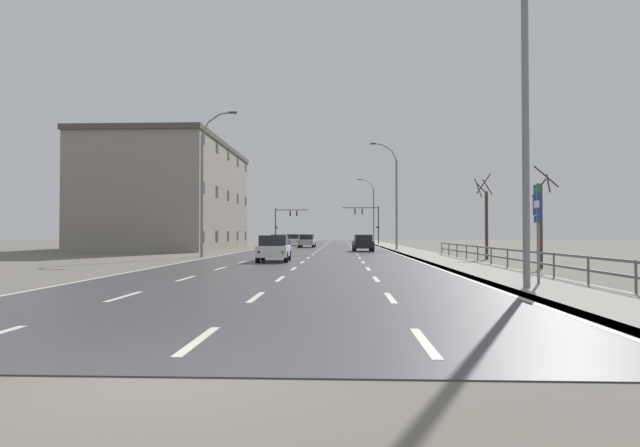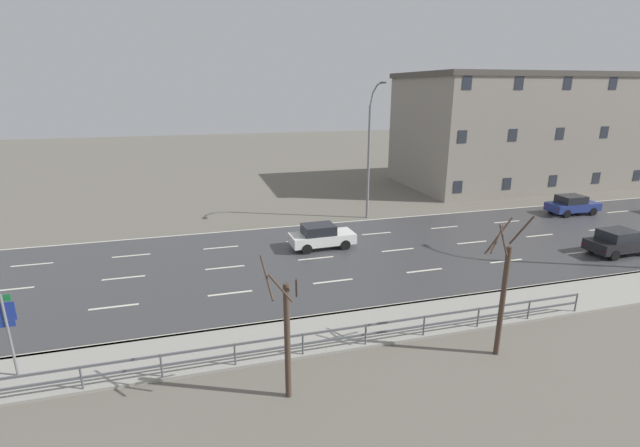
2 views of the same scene
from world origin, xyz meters
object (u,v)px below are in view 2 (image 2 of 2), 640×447
(street_lamp_left_bank, at_px, (370,154))
(car_near_left, at_px, (321,236))
(highway_sign, at_px, (7,326))
(car_far_right, at_px, (619,242))
(car_far_left, at_px, (572,205))
(brick_building, at_px, (515,129))

(street_lamp_left_bank, height_order, car_near_left, street_lamp_left_bank)
(street_lamp_left_bank, xyz_separation_m, highway_sign, (15.82, -19.51, -2.97))
(highway_sign, height_order, car_near_left, highway_sign)
(car_far_right, bearing_deg, street_lamp_left_bank, -136.54)
(highway_sign, distance_m, car_far_right, 31.75)
(highway_sign, bearing_deg, street_lamp_left_bank, 129.04)
(car_far_left, relative_size, car_near_left, 0.99)
(street_lamp_left_bank, distance_m, car_far_right, 17.26)
(car_far_left, xyz_separation_m, car_far_right, (8.30, -4.50, 0.00))
(car_near_left, distance_m, brick_building, 29.72)
(brick_building, bearing_deg, car_far_right, -21.18)
(street_lamp_left_bank, height_order, car_far_right, street_lamp_left_bank)
(car_far_left, bearing_deg, car_near_left, -83.50)
(car_far_left, xyz_separation_m, brick_building, (-12.37, 3.51, 4.90))
(car_far_right, relative_size, brick_building, 0.18)
(street_lamp_left_bank, height_order, highway_sign, street_lamp_left_bank)
(brick_building, bearing_deg, highway_sign, -57.88)
(car_far_left, height_order, brick_building, brick_building)
(car_far_left, distance_m, brick_building, 13.76)
(highway_sign, xyz_separation_m, car_far_right, (-4.11, 31.46, -1.28))
(car_near_left, bearing_deg, street_lamp_left_bank, 134.09)
(highway_sign, xyz_separation_m, brick_building, (-24.78, 39.47, 3.62))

